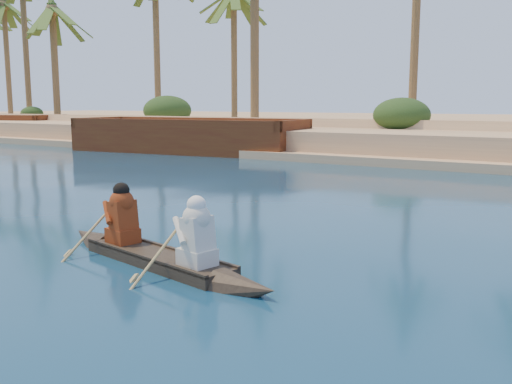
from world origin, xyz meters
The scene contains 5 objects.
sandy_embankment centered at (0.00, 46.89, 0.53)m, with size 150.00×51.00×1.50m.
palm_grove centered at (0.00, 35.00, 8.00)m, with size 110.00×14.00×16.00m, color #2E561E, non-canonical shape.
shrub_cluster centered at (0.00, 31.50, 1.20)m, with size 100.00×6.00×2.40m, color #203714, non-canonical shape.
canoe centered at (2.81, 6.35, 0.28)m, with size 5.25×1.72×1.44m.
barge_mid centered at (-10.77, 23.60, 0.74)m, with size 13.06×5.67×2.11m.
Camera 1 is at (9.06, -0.36, 2.61)m, focal length 40.00 mm.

